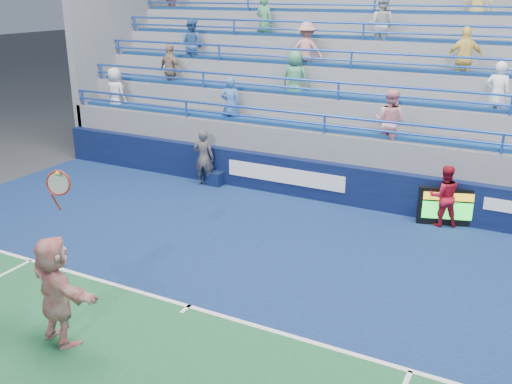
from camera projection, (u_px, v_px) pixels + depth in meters
The scene contains 8 objects.
ground at pixel (189, 307), 10.57m from camera, with size 120.00×120.00×0.00m, color #333538.
sponsor_wall at pixel (320, 181), 15.80m from camera, with size 18.00×0.32×1.10m.
bleacher_stand at pixel (363, 120), 18.62m from camera, with size 18.00×5.60×6.13m.
serve_speed_board at pixel (447, 207), 14.09m from camera, with size 1.39×0.57×0.97m.
judge_chair at pixel (217, 177), 17.10m from camera, with size 0.43×0.43×0.75m.
tennis_player at pixel (56, 290), 9.24m from camera, with size 1.85×1.01×3.05m.
line_judge at pixel (204, 158), 16.90m from camera, with size 0.62×0.41×1.70m, color #121B33.
ball_girl at pixel (444, 196), 13.98m from camera, with size 0.76×0.59×1.56m, color maroon.
Camera 1 is at (5.39, -7.60, 5.56)m, focal length 40.00 mm.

